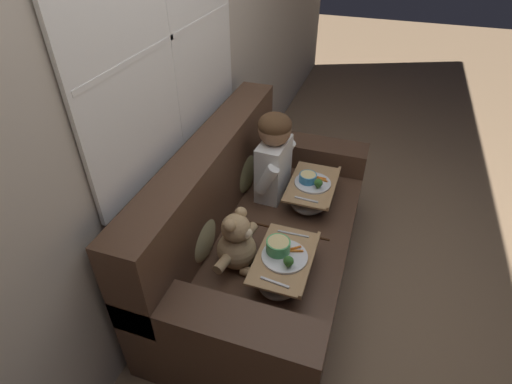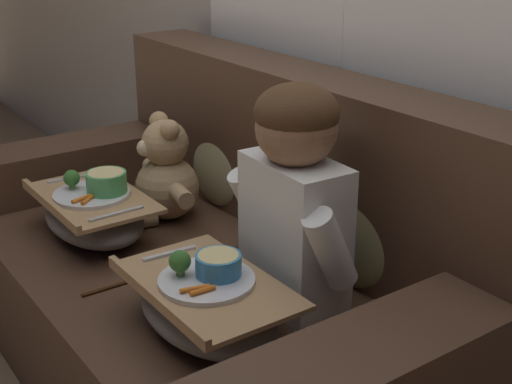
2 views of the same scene
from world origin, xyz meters
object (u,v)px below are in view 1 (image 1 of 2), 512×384
Objects in this scene: couch at (257,235)px; teddy_bear at (237,244)px; throw_pillow_behind_child at (242,166)px; throw_pillow_behind_teddy at (198,231)px; child_figure at (274,152)px; lap_tray_child at (312,191)px; lap_tray_teddy at (284,264)px.

couch is 4.74× the size of teddy_bear.
throw_pillow_behind_teddy is at bearing 180.00° from throw_pillow_behind_child.
throw_pillow_behind_teddy is at bearing 147.08° from couch.
throw_pillow_behind_child reaches higher than teddy_bear.
throw_pillow_behind_child is 0.26m from child_figure.
throw_pillow_behind_child is at bearing 0.00° from throw_pillow_behind_teddy.
teddy_bear is 0.72m from lap_tray_child.
lap_tray_child is (0.66, -0.47, -0.09)m from throw_pillow_behind_teddy.
lap_tray_teddy is at bearing 179.89° from lap_tray_child.
lap_tray_child is 1.02× the size of lap_tray_teddy.
throw_pillow_behind_child reaches higher than lap_tray_teddy.
couch is 3.95× the size of lap_tray_teddy.
throw_pillow_behind_teddy is 0.22m from teddy_bear.
throw_pillow_behind_child is 0.70m from teddy_bear.
child_figure is 1.53× the size of teddy_bear.
teddy_bear is at bearing -179.55° from couch.
teddy_bear is (-0.33, -0.00, 0.24)m from couch.
lap_tray_child is (-0.00, -0.47, -0.09)m from throw_pillow_behind_child.
throw_pillow_behind_teddy is 0.61× the size of child_figure.
teddy_bear reaches higher than lap_tray_child.
throw_pillow_behind_teddy and teddy_bear have the same top height.
throw_pillow_behind_child reaches higher than lap_tray_child.
teddy_bear is at bearing -90.22° from throw_pillow_behind_teddy.
child_figure is (0.66, -0.21, 0.14)m from throw_pillow_behind_teddy.
lap_tray_teddy is (0.00, -0.25, -0.07)m from teddy_bear.
child_figure reaches higher than couch.
throw_pillow_behind_teddy is (-0.66, 0.00, 0.00)m from throw_pillow_behind_child.
lap_tray_teddy is at bearing -89.89° from throw_pillow_behind_teddy.
lap_tray_teddy is (-0.66, 0.00, 0.00)m from lap_tray_child.
throw_pillow_behind_child is at bearing 32.92° from couch.
teddy_bear is 0.83× the size of lap_tray_teddy.
lap_tray_child is at bearing -90.10° from child_figure.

